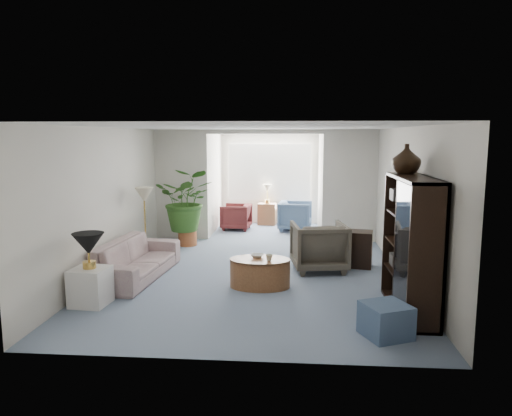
# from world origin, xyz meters

# --- Properties ---
(floor) EXTENTS (6.00, 6.00, 0.00)m
(floor) POSITION_xyz_m (0.00, 0.00, 0.00)
(floor) COLOR #7E8FA6
(floor) RESTS_ON ground
(sunroom_floor) EXTENTS (2.60, 2.60, 0.00)m
(sunroom_floor) POSITION_xyz_m (0.00, 4.10, 0.00)
(sunroom_floor) COLOR #7E8FA6
(sunroom_floor) RESTS_ON ground
(back_pier_left) EXTENTS (1.20, 0.12, 2.50)m
(back_pier_left) POSITION_xyz_m (-1.90, 3.00, 1.25)
(back_pier_left) COLOR silver
(back_pier_left) RESTS_ON ground
(back_pier_right) EXTENTS (1.20, 0.12, 2.50)m
(back_pier_right) POSITION_xyz_m (1.90, 3.00, 1.25)
(back_pier_right) COLOR silver
(back_pier_right) RESTS_ON ground
(back_header) EXTENTS (2.60, 0.12, 0.10)m
(back_header) POSITION_xyz_m (0.00, 3.00, 2.45)
(back_header) COLOR silver
(back_header) RESTS_ON back_pier_left
(window_pane) EXTENTS (2.20, 0.02, 1.50)m
(window_pane) POSITION_xyz_m (0.00, 5.18, 1.40)
(window_pane) COLOR white
(window_blinds) EXTENTS (2.20, 0.02, 1.50)m
(window_blinds) POSITION_xyz_m (0.00, 5.15, 1.40)
(window_blinds) COLOR white
(framed_picture) EXTENTS (0.04, 0.50, 0.40)m
(framed_picture) POSITION_xyz_m (2.46, -0.10, 1.70)
(framed_picture) COLOR #BBAC95
(sofa) EXTENTS (1.03, 2.23, 0.63)m
(sofa) POSITION_xyz_m (-1.97, -0.10, 0.32)
(sofa) COLOR #B9AC9C
(sofa) RESTS_ON ground
(end_table) EXTENTS (0.52, 0.52, 0.53)m
(end_table) POSITION_xyz_m (-2.17, -1.45, 0.26)
(end_table) COLOR white
(end_table) RESTS_ON ground
(table_lamp) EXTENTS (0.44, 0.44, 0.30)m
(table_lamp) POSITION_xyz_m (-2.17, -1.45, 0.88)
(table_lamp) COLOR black
(table_lamp) RESTS_ON end_table
(floor_lamp) EXTENTS (0.36, 0.36, 0.28)m
(floor_lamp) POSITION_xyz_m (-2.19, 1.15, 1.25)
(floor_lamp) COLOR beige
(floor_lamp) RESTS_ON ground
(coffee_table) EXTENTS (1.08, 1.08, 0.45)m
(coffee_table) POSITION_xyz_m (0.14, -0.44, 0.23)
(coffee_table) COLOR #935E35
(coffee_table) RESTS_ON ground
(coffee_bowl) EXTENTS (0.23, 0.23, 0.05)m
(coffee_bowl) POSITION_xyz_m (0.09, -0.34, 0.48)
(coffee_bowl) COLOR white
(coffee_bowl) RESTS_ON coffee_table
(coffee_cup) EXTENTS (0.12, 0.12, 0.10)m
(coffee_cup) POSITION_xyz_m (0.29, -0.54, 0.50)
(coffee_cup) COLOR silver
(coffee_cup) RESTS_ON coffee_table
(wingback_chair) EXTENTS (1.05, 1.07, 0.86)m
(wingback_chair) POSITION_xyz_m (1.11, 0.61, 0.43)
(wingback_chair) COLOR #585245
(wingback_chair) RESTS_ON ground
(side_table_dark) EXTENTS (0.62, 0.53, 0.65)m
(side_table_dark) POSITION_xyz_m (1.81, 0.91, 0.33)
(side_table_dark) COLOR black
(side_table_dark) RESTS_ON ground
(entertainment_cabinet) EXTENTS (0.44, 1.65, 1.83)m
(entertainment_cabinet) POSITION_xyz_m (2.23, -1.35, 0.92)
(entertainment_cabinet) COLOR black
(entertainment_cabinet) RESTS_ON ground
(cabinet_urn) EXTENTS (0.40, 0.40, 0.42)m
(cabinet_urn) POSITION_xyz_m (2.23, -0.85, 2.04)
(cabinet_urn) COLOR black
(cabinet_urn) RESTS_ON entertainment_cabinet
(ottoman) EXTENTS (0.65, 0.65, 0.40)m
(ottoman) POSITION_xyz_m (1.77, -2.23, 0.20)
(ottoman) COLOR #4B6181
(ottoman) RESTS_ON ground
(plant_pot) EXTENTS (0.40, 0.40, 0.32)m
(plant_pot) POSITION_xyz_m (-1.63, 2.36, 0.16)
(plant_pot) COLOR #AD5B32
(plant_pot) RESTS_ON ground
(house_plant) EXTENTS (1.22, 1.06, 1.35)m
(house_plant) POSITION_xyz_m (-1.63, 2.36, 1.00)
(house_plant) COLOR #346322
(house_plant) RESTS_ON plant_pot
(sunroom_chair_blue) EXTENTS (0.89, 0.86, 0.74)m
(sunroom_chair_blue) POSITION_xyz_m (0.70, 4.22, 0.37)
(sunroom_chair_blue) COLOR #4B6181
(sunroom_chair_blue) RESTS_ON ground
(sunroom_chair_maroon) EXTENTS (0.78, 0.76, 0.65)m
(sunroom_chair_maroon) POSITION_xyz_m (-0.80, 4.22, 0.33)
(sunroom_chair_maroon) COLOR #5B221F
(sunroom_chair_maroon) RESTS_ON ground
(sunroom_table) EXTENTS (0.50, 0.41, 0.57)m
(sunroom_table) POSITION_xyz_m (-0.05, 4.97, 0.29)
(sunroom_table) COLOR #935E35
(sunroom_table) RESTS_ON ground
(shelf_clutter) EXTENTS (0.30, 1.22, 1.06)m
(shelf_clutter) POSITION_xyz_m (2.18, -1.34, 0.98)
(shelf_clutter) COLOR #4D4A48
(shelf_clutter) RESTS_ON entertainment_cabinet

